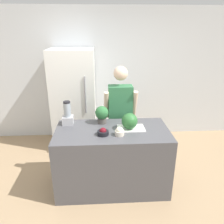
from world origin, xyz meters
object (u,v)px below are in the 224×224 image
object	(u,v)px
bowl_cream	(120,132)
potted_plant	(102,114)
watermelon	(130,121)
person	(120,116)
bowl_cherries	(103,132)
blender	(68,115)
refrigerator	(74,99)

from	to	relation	value
bowl_cream	potted_plant	bearing A→B (deg)	118.94
watermelon	person	bearing A→B (deg)	97.43
bowl_cherries	blender	bearing A→B (deg)	143.26
person	bowl_cherries	distance (m)	0.77
bowl_cherries	potted_plant	bearing A→B (deg)	91.23
person	blender	world-z (taller)	person
bowl_cream	blender	size ratio (longest dim) A/B	0.36
watermelon	bowl_cream	world-z (taller)	watermelon
blender	person	bearing A→B (deg)	23.44
refrigerator	blender	world-z (taller)	refrigerator
blender	bowl_cream	bearing A→B (deg)	-28.87
person	bowl_cherries	xyz separation A→B (m)	(-0.29, -0.71, 0.07)
person	bowl_cream	bearing A→B (deg)	-95.99
blender	bowl_cherries	bearing A→B (deg)	-36.74
refrigerator	person	xyz separation A→B (m)	(0.81, -0.74, -0.07)
person	watermelon	distance (m)	0.59
bowl_cherries	potted_plant	size ratio (longest dim) A/B	0.58
person	bowl_cream	distance (m)	0.74
refrigerator	bowl_cherries	distance (m)	1.54
watermelon	blender	world-z (taller)	blender
refrigerator	blender	bearing A→B (deg)	-88.69
bowl_cherries	blender	size ratio (longest dim) A/B	0.43
refrigerator	bowl_cherries	size ratio (longest dim) A/B	12.44
bowl_cherries	watermelon	bearing A→B (deg)	21.69
bowl_cherries	blender	distance (m)	0.63
bowl_cream	refrigerator	bearing A→B (deg)	116.45
watermelon	potted_plant	xyz separation A→B (m)	(-0.37, 0.23, 0.02)
person	bowl_cream	world-z (taller)	person
bowl_cherries	blender	xyz separation A→B (m)	(-0.50, 0.37, 0.10)
blender	potted_plant	xyz separation A→B (m)	(0.49, 0.01, 0.00)
watermelon	bowl_cherries	distance (m)	0.40
bowl_cherries	person	bearing A→B (deg)	67.85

